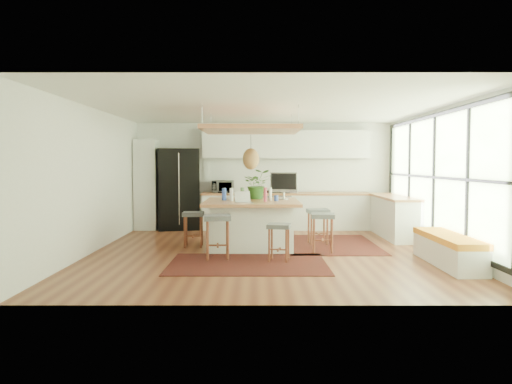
{
  "coord_description": "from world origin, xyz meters",
  "views": [
    {
      "loc": [
        -0.2,
        -9.17,
        1.66
      ],
      "look_at": [
        -0.2,
        0.5,
        1.1
      ],
      "focal_mm": 34.47,
      "sensor_mm": 36.0,
      "label": 1
    }
  ],
  "objects_px": {
    "stool_near_left": "(218,239)",
    "microwave": "(223,185)",
    "island": "(252,224)",
    "stool_right_front": "(323,233)",
    "stool_left_side": "(193,229)",
    "stool_right_back": "(318,227)",
    "fridge": "(178,193)",
    "island_plant": "(257,187)",
    "stool_near_right": "(279,240)",
    "monitor": "(284,187)",
    "laptop": "(244,196)"
  },
  "relations": [
    {
      "from": "stool_right_back",
      "to": "monitor",
      "type": "distance_m",
      "value": 1.1
    },
    {
      "from": "stool_near_right",
      "to": "stool_right_back",
      "type": "bearing_deg",
      "value": 63.39
    },
    {
      "from": "island",
      "to": "microwave",
      "type": "relative_size",
      "value": 3.34
    },
    {
      "from": "stool_right_back",
      "to": "laptop",
      "type": "relative_size",
      "value": 2.24
    },
    {
      "from": "stool_near_left",
      "to": "microwave",
      "type": "xyz_separation_m",
      "value": [
        -0.17,
        3.86,
        0.76
      ]
    },
    {
      "from": "monitor",
      "to": "microwave",
      "type": "height_order",
      "value": "monitor"
    },
    {
      "from": "island",
      "to": "island_plant",
      "type": "distance_m",
      "value": 0.84
    },
    {
      "from": "stool_right_back",
      "to": "stool_left_side",
      "type": "xyz_separation_m",
      "value": [
        -2.53,
        -0.3,
        0.0
      ]
    },
    {
      "from": "island",
      "to": "microwave",
      "type": "height_order",
      "value": "microwave"
    },
    {
      "from": "monitor",
      "to": "island",
      "type": "bearing_deg",
      "value": -129.58
    },
    {
      "from": "microwave",
      "to": "laptop",
      "type": "bearing_deg",
      "value": -83.16
    },
    {
      "from": "stool_near_left",
      "to": "stool_right_front",
      "type": "height_order",
      "value": "stool_near_left"
    },
    {
      "from": "island",
      "to": "microwave",
      "type": "xyz_separation_m",
      "value": [
        -0.75,
        2.67,
        0.65
      ]
    },
    {
      "from": "laptop",
      "to": "stool_near_right",
      "type": "bearing_deg",
      "value": -72.18
    },
    {
      "from": "fridge",
      "to": "monitor",
      "type": "bearing_deg",
      "value": -54.99
    },
    {
      "from": "fridge",
      "to": "stool_right_back",
      "type": "relative_size",
      "value": 2.8
    },
    {
      "from": "stool_right_front",
      "to": "stool_left_side",
      "type": "xyz_separation_m",
      "value": [
        -2.5,
        0.61,
        0.0
      ]
    },
    {
      "from": "laptop",
      "to": "monitor",
      "type": "height_order",
      "value": "monitor"
    },
    {
      "from": "microwave",
      "to": "stool_right_front",
      "type": "bearing_deg",
      "value": -60.91
    },
    {
      "from": "stool_near_right",
      "to": "microwave",
      "type": "distance_m",
      "value": 4.31
    },
    {
      "from": "monitor",
      "to": "stool_right_back",
      "type": "bearing_deg",
      "value": 28.29
    },
    {
      "from": "fridge",
      "to": "island_plant",
      "type": "relative_size",
      "value": 3.33
    },
    {
      "from": "stool_near_right",
      "to": "stool_right_front",
      "type": "height_order",
      "value": "stool_right_front"
    },
    {
      "from": "island",
      "to": "stool_near_left",
      "type": "xyz_separation_m",
      "value": [
        -0.58,
        -1.19,
        -0.11
      ]
    },
    {
      "from": "island",
      "to": "stool_right_front",
      "type": "distance_m",
      "value": 1.45
    },
    {
      "from": "stool_right_front",
      "to": "laptop",
      "type": "height_order",
      "value": "laptop"
    },
    {
      "from": "stool_near_right",
      "to": "microwave",
      "type": "relative_size",
      "value": 1.16
    },
    {
      "from": "stool_near_right",
      "to": "stool_right_back",
      "type": "xyz_separation_m",
      "value": [
        0.88,
        1.76,
        0.0
      ]
    },
    {
      "from": "fridge",
      "to": "island_plant",
      "type": "xyz_separation_m",
      "value": [
        1.99,
        -2.25,
        0.24
      ]
    },
    {
      "from": "stool_near_left",
      "to": "stool_left_side",
      "type": "bearing_deg",
      "value": 114.79
    },
    {
      "from": "stool_left_side",
      "to": "stool_right_back",
      "type": "bearing_deg",
      "value": 6.78
    },
    {
      "from": "fridge",
      "to": "stool_right_front",
      "type": "height_order",
      "value": "fridge"
    },
    {
      "from": "microwave",
      "to": "island_plant",
      "type": "xyz_separation_m",
      "value": [
        0.86,
        -2.22,
        0.06
      ]
    },
    {
      "from": "stool_near_left",
      "to": "stool_near_right",
      "type": "distance_m",
      "value": 1.08
    },
    {
      "from": "stool_near_right",
      "to": "stool_left_side",
      "type": "relative_size",
      "value": 0.92
    },
    {
      "from": "microwave",
      "to": "monitor",
      "type": "bearing_deg",
      "value": -63.1
    },
    {
      "from": "stool_near_right",
      "to": "stool_right_back",
      "type": "relative_size",
      "value": 0.88
    },
    {
      "from": "fridge",
      "to": "stool_right_back",
      "type": "bearing_deg",
      "value": -47.49
    },
    {
      "from": "laptop",
      "to": "microwave",
      "type": "relative_size",
      "value": 0.58
    },
    {
      "from": "stool_near_right",
      "to": "stool_right_back",
      "type": "height_order",
      "value": "stool_right_back"
    },
    {
      "from": "stool_right_back",
      "to": "microwave",
      "type": "distance_m",
      "value": 3.21
    },
    {
      "from": "stool_right_front",
      "to": "stool_right_back",
      "type": "relative_size",
      "value": 1.0
    },
    {
      "from": "laptop",
      "to": "microwave",
      "type": "height_order",
      "value": "microwave"
    },
    {
      "from": "stool_left_side",
      "to": "island",
      "type": "bearing_deg",
      "value": -3.51
    },
    {
      "from": "island",
      "to": "microwave",
      "type": "distance_m",
      "value": 2.85
    },
    {
      "from": "stool_near_left",
      "to": "island_plant",
      "type": "relative_size",
      "value": 1.26
    },
    {
      "from": "stool_near_left",
      "to": "stool_left_side",
      "type": "relative_size",
      "value": 1.11
    },
    {
      "from": "stool_right_back",
      "to": "monitor",
      "type": "bearing_deg",
      "value": -175.9
    },
    {
      "from": "fridge",
      "to": "island",
      "type": "bearing_deg",
      "value": -66.92
    },
    {
      "from": "island",
      "to": "stool_right_back",
      "type": "height_order",
      "value": "island"
    }
  ]
}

